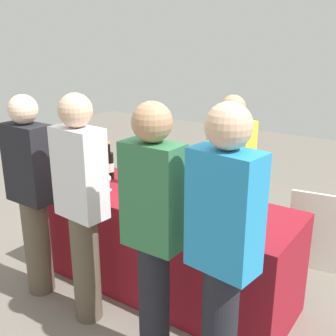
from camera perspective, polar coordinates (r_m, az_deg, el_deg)
name	(u,v)px	position (r m, az deg, el deg)	size (l,w,h in m)	color
ground_plane	(168,288)	(3.51, 0.00, -16.38)	(12.00, 12.00, 0.00)	slate
tasting_table	(168,245)	(3.31, 0.00, -10.70)	(2.00, 0.73, 0.79)	maroon
wine_bottle_0	(106,162)	(3.69, -8.64, 0.79)	(0.08, 0.08, 0.32)	black
wine_bottle_1	(109,165)	(3.58, -8.13, 0.37)	(0.08, 0.08, 0.33)	black
wine_bottle_2	(128,171)	(3.44, -5.56, -0.46)	(0.07, 0.07, 0.30)	black
wine_bottle_3	(149,175)	(3.30, -2.68, -0.98)	(0.07, 0.07, 0.33)	black
wine_bottle_4	(164,177)	(3.30, -0.50, -1.28)	(0.08, 0.08, 0.29)	black
wine_bottle_5	(205,190)	(3.02, 5.21, -3.11)	(0.08, 0.08, 0.30)	black
wine_bottle_6	(232,195)	(2.95, 8.93, -3.76)	(0.06, 0.06, 0.31)	black
wine_glass_0	(107,179)	(3.32, -8.43, -1.58)	(0.07, 0.07, 0.13)	silver
wine_glass_1	(133,184)	(3.19, -4.87, -2.28)	(0.07, 0.07, 0.13)	silver
wine_glass_2	(182,194)	(2.97, 1.96, -3.58)	(0.07, 0.07, 0.14)	silver
wine_glass_3	(202,202)	(2.83, 4.79, -4.67)	(0.06, 0.06, 0.14)	silver
server_pouring	(230,178)	(3.50, 8.56, -1.36)	(0.37, 0.22, 1.53)	black
guest_0	(32,190)	(3.27, -18.38, -2.97)	(0.37, 0.21, 1.59)	brown
guest_1	(82,203)	(2.83, -11.89, -4.71)	(0.37, 0.22, 1.64)	brown
guest_2	(153,229)	(2.37, -2.06, -8.52)	(0.35, 0.22, 1.66)	black
guest_3	(223,250)	(2.14, 7.63, -11.24)	(0.38, 0.24, 1.70)	black
menu_board	(323,234)	(3.82, 20.70, -8.51)	(0.58, 0.03, 0.71)	white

